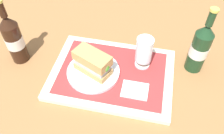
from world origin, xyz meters
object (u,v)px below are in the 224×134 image
plate (93,72)px  sandwich (93,63)px  beer_bottle (200,47)px  beer_glass (144,52)px  second_bottle (14,39)px

plate → sandwich: 0.05m
beer_bottle → sandwich: bearing=-160.3°
plate → beer_glass: beer_glass is taller
plate → beer_glass: (0.17, 0.08, 0.06)m
beer_glass → second_bottle: second_bottle is taller
plate → sandwich: (0.00, -0.00, 0.05)m
sandwich → beer_glass: size_ratio=1.16×
beer_bottle → second_bottle: same height
beer_bottle → second_bottle: size_ratio=1.00×
beer_glass → sandwich: bearing=-153.9°
second_bottle → beer_glass: bearing=5.9°
plate → sandwich: size_ratio=1.31×
second_bottle → beer_bottle: bearing=8.2°
plate → second_bottle: second_bottle is taller
second_bottle → plate: bearing=-5.7°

